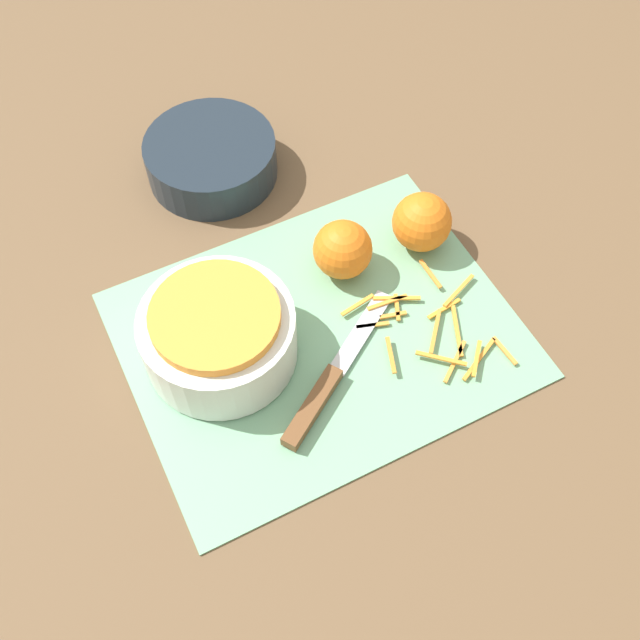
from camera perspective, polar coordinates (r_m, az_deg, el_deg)
The scene contains 8 objects.
ground_plane at distance 0.94m, azimuth -0.00°, elevation -1.19°, with size 4.00×4.00×0.00m, color brown.
cutting_board at distance 0.94m, azimuth -0.00°, elevation -1.09°, with size 0.48×0.38×0.01m.
bowl_speckled at distance 0.89m, azimuth -7.75°, elevation -1.06°, with size 0.19×0.19×0.09m.
bowl_dark at distance 1.10m, azimuth -8.29°, elevation 12.09°, with size 0.19×0.19×0.06m.
knife at distance 0.89m, azimuth 0.20°, elevation -5.45°, with size 0.22×0.15×0.02m.
orange_left at distance 1.00m, azimuth 7.77°, elevation 7.40°, with size 0.08×0.08×0.08m.
orange_right at distance 0.96m, azimuth 1.74°, elevation 5.39°, with size 0.08×0.08×0.08m.
peel_pile at distance 0.95m, azimuth 8.46°, elevation -0.45°, with size 0.18×0.19×0.01m.
Camera 1 is at (-0.22, -0.44, 0.80)m, focal length 42.00 mm.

